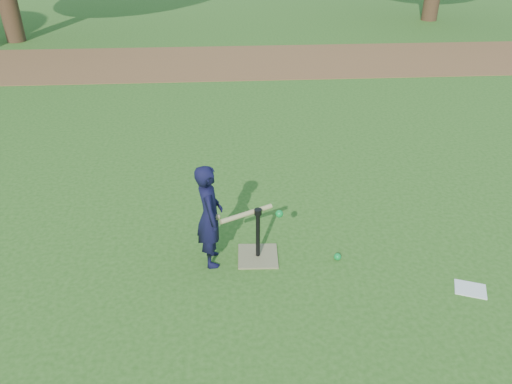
{
  "coord_description": "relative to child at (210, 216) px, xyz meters",
  "views": [
    {
      "loc": [
        -0.31,
        -4.53,
        3.37
      ],
      "look_at": [
        0.0,
        0.11,
        0.65
      ],
      "focal_mm": 35.0,
      "sensor_mm": 36.0,
      "label": 1
    }
  ],
  "objects": [
    {
      "name": "clipboard",
      "position": [
        2.59,
        -0.65,
        -0.57
      ],
      "size": [
        0.36,
        0.32,
        0.01
      ],
      "primitive_type": "cube",
      "rotation": [
        0.0,
        0.0,
        -0.37
      ],
      "color": "white",
      "rests_on": "ground"
    },
    {
      "name": "ground",
      "position": [
        0.5,
        0.21,
        -0.58
      ],
      "size": [
        80.0,
        80.0,
        0.0
      ],
      "primitive_type": "plane",
      "color": "#285116",
      "rests_on": "ground"
    },
    {
      "name": "child",
      "position": [
        0.0,
        0.0,
        0.0
      ],
      "size": [
        0.32,
        0.45,
        1.15
      ],
      "primitive_type": "imported",
      "rotation": [
        0.0,
        0.0,
        1.69
      ],
      "color": "black",
      "rests_on": "ground"
    },
    {
      "name": "batting_tee",
      "position": [
        0.5,
        0.03,
        -0.47
      ],
      "size": [
        0.45,
        0.45,
        0.61
      ],
      "color": "#7F7450",
      "rests_on": "ground"
    },
    {
      "name": "wiffle_ball_ground",
      "position": [
        1.36,
        -0.08,
        -0.54
      ],
      "size": [
        0.08,
        0.08,
        0.08
      ],
      "primitive_type": "sphere",
      "color": "#0B8330",
      "rests_on": "ground"
    },
    {
      "name": "dirt_strip",
      "position": [
        0.5,
        7.71,
        -0.57
      ],
      "size": [
        24.0,
        3.0,
        0.01
      ],
      "primitive_type": "cube",
      "color": "brown",
      "rests_on": "ground"
    },
    {
      "name": "swing_action",
      "position": [
        0.42,
        -0.01,
        0.01
      ],
      "size": [
        0.71,
        0.31,
        0.09
      ],
      "color": "tan",
      "rests_on": "ground"
    }
  ]
}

